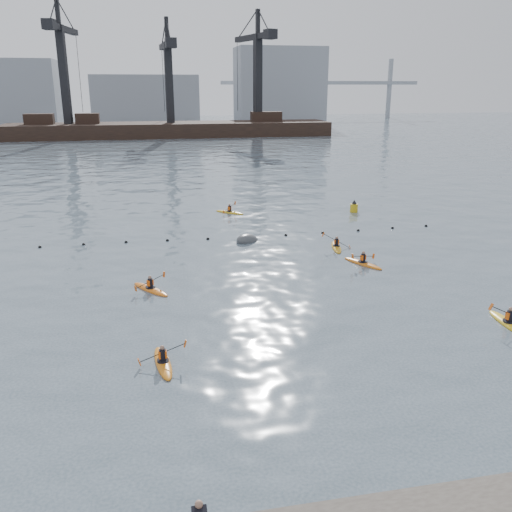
% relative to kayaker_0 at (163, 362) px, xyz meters
% --- Properties ---
extents(ground, '(400.00, 400.00, 0.00)m').
position_rel_kayaker_0_xyz_m(ground, '(6.06, -3.77, -0.09)').
color(ground, '#3D4B59').
rests_on(ground, ground).
extents(float_line, '(33.24, 0.73, 0.24)m').
position_rel_kayaker_0_xyz_m(float_line, '(5.56, 18.76, -0.06)').
color(float_line, black).
rests_on(float_line, ground).
extents(barge_pier, '(72.00, 19.30, 29.50)m').
position_rel_kayaker_0_xyz_m(barge_pier, '(5.84, 106.22, 1.80)').
color(barge_pier, black).
rests_on(barge_pier, ground).
extents(skyline, '(141.00, 28.00, 22.00)m').
position_rel_kayaker_0_xyz_m(skyline, '(8.29, 146.50, 9.16)').
color(skyline, gray).
rests_on(skyline, ground).
extents(kayaker_0, '(2.05, 3.05, 1.06)m').
position_rel_kayaker_0_xyz_m(kayaker_0, '(0.00, 0.00, 0.00)').
color(kayaker_0, orange).
rests_on(kayaker_0, ground).
extents(kayaker_1, '(2.29, 3.32, 1.29)m').
position_rel_kayaker_0_xyz_m(kayaker_1, '(16.49, 0.55, 0.01)').
color(kayaker_1, yellow).
rests_on(kayaker_1, ground).
extents(kayaker_2, '(2.25, 2.87, 0.98)m').
position_rel_kayaker_0_xyz_m(kayaker_2, '(-0.35, 8.74, 0.00)').
color(kayaker_2, orange).
rests_on(kayaker_2, ground).
extents(kayaker_3, '(2.10, 3.08, 1.24)m').
position_rel_kayaker_0_xyz_m(kayaker_3, '(12.75, 14.58, 0.00)').
color(kayaker_3, orange).
rests_on(kayaker_3, ground).
extents(kayaker_4, '(1.96, 3.11, 1.01)m').
position_rel_kayaker_0_xyz_m(kayaker_4, '(13.17, 10.72, 0.00)').
color(kayaker_4, '#CE6713').
rests_on(kayaker_4, ground).
extents(kayaker_5, '(2.57, 2.41, 1.01)m').
position_rel_kayaker_0_xyz_m(kayaker_5, '(7.02, 27.08, -0.00)').
color(kayaker_5, gold).
rests_on(kayaker_5, ground).
extents(mooring_buoy, '(2.55, 2.43, 1.47)m').
position_rel_kayaker_0_xyz_m(mooring_buoy, '(6.89, 17.60, -0.09)').
color(mooring_buoy, '#414446').
rests_on(mooring_buoy, ground).
extents(nav_buoy, '(0.70, 0.70, 1.28)m').
position_rel_kayaker_0_xyz_m(nav_buoy, '(18.20, 25.17, 0.30)').
color(nav_buoy, yellow).
rests_on(nav_buoy, ground).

